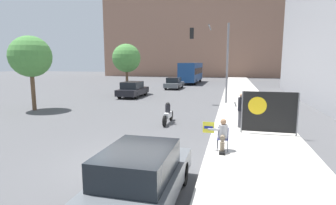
{
  "coord_description": "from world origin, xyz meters",
  "views": [
    {
      "loc": [
        3.19,
        -7.87,
        3.38
      ],
      "look_at": [
        -0.1,
        5.57,
        1.26
      ],
      "focal_mm": 28.0,
      "sensor_mm": 36.0,
      "label": 1
    }
  ],
  "objects_px": {
    "city_bus_on_road": "(191,72)",
    "motorcycle_on_road": "(168,114)",
    "seated_protester": "(222,134)",
    "parked_car_curbside": "(140,177)",
    "car_on_road_nearest": "(133,89)",
    "street_tree_near_curb": "(31,57)",
    "traffic_light_pole": "(215,50)",
    "jogger_on_sidewalk": "(241,110)",
    "car_on_road_midblock": "(174,83)",
    "protest_banner": "(269,112)",
    "street_tree_midblock": "(126,58)"
  },
  "relations": [
    {
      "from": "traffic_light_pole",
      "to": "city_bus_on_road",
      "type": "relative_size",
      "value": 0.6
    },
    {
      "from": "seated_protester",
      "to": "street_tree_midblock",
      "type": "relative_size",
      "value": 0.22
    },
    {
      "from": "seated_protester",
      "to": "car_on_road_midblock",
      "type": "height_order",
      "value": "car_on_road_midblock"
    },
    {
      "from": "jogger_on_sidewalk",
      "to": "motorcycle_on_road",
      "type": "height_order",
      "value": "jogger_on_sidewalk"
    },
    {
      "from": "jogger_on_sidewalk",
      "to": "protest_banner",
      "type": "height_order",
      "value": "protest_banner"
    },
    {
      "from": "car_on_road_nearest",
      "to": "motorcycle_on_road",
      "type": "bearing_deg",
      "value": -59.16
    },
    {
      "from": "seated_protester",
      "to": "car_on_road_midblock",
      "type": "distance_m",
      "value": 24.46
    },
    {
      "from": "car_on_road_midblock",
      "to": "city_bus_on_road",
      "type": "xyz_separation_m",
      "value": [
        0.74,
        9.61,
        1.16
      ]
    },
    {
      "from": "traffic_light_pole",
      "to": "car_on_road_nearest",
      "type": "distance_m",
      "value": 9.22
    },
    {
      "from": "jogger_on_sidewalk",
      "to": "car_on_road_nearest",
      "type": "distance_m",
      "value": 14.64
    },
    {
      "from": "traffic_light_pole",
      "to": "street_tree_near_curb",
      "type": "height_order",
      "value": "traffic_light_pole"
    },
    {
      "from": "parked_car_curbside",
      "to": "city_bus_on_road",
      "type": "distance_m",
      "value": 37.39
    },
    {
      "from": "seated_protester",
      "to": "motorcycle_on_road",
      "type": "xyz_separation_m",
      "value": [
        -3.13,
        4.37,
        -0.26
      ]
    },
    {
      "from": "protest_banner",
      "to": "street_tree_midblock",
      "type": "xyz_separation_m",
      "value": [
        -12.64,
        13.99,
        2.64
      ]
    },
    {
      "from": "seated_protester",
      "to": "street_tree_midblock",
      "type": "distance_m",
      "value": 20.13
    },
    {
      "from": "traffic_light_pole",
      "to": "motorcycle_on_road",
      "type": "distance_m",
      "value": 8.55
    },
    {
      "from": "car_on_road_nearest",
      "to": "street_tree_near_curb",
      "type": "xyz_separation_m",
      "value": [
        -4.22,
        -8.39,
        3.01
      ]
    },
    {
      "from": "car_on_road_nearest",
      "to": "protest_banner",
      "type": "bearing_deg",
      "value": -46.53
    },
    {
      "from": "protest_banner",
      "to": "motorcycle_on_road",
      "type": "xyz_separation_m",
      "value": [
        -5.06,
        1.58,
        -0.65
      ]
    },
    {
      "from": "seated_protester",
      "to": "car_on_road_nearest",
      "type": "bearing_deg",
      "value": 128.41
    },
    {
      "from": "seated_protester",
      "to": "city_bus_on_road",
      "type": "height_order",
      "value": "city_bus_on_road"
    },
    {
      "from": "traffic_light_pole",
      "to": "parked_car_curbside",
      "type": "relative_size",
      "value": 1.52
    },
    {
      "from": "parked_car_curbside",
      "to": "street_tree_near_curb",
      "type": "bearing_deg",
      "value": 138.89
    },
    {
      "from": "parked_car_curbside",
      "to": "street_tree_midblock",
      "type": "xyz_separation_m",
      "value": [
        -8.97,
        20.83,
        3.1
      ]
    },
    {
      "from": "street_tree_midblock",
      "to": "protest_banner",
      "type": "bearing_deg",
      "value": -47.89
    },
    {
      "from": "jogger_on_sidewalk",
      "to": "city_bus_on_road",
      "type": "xyz_separation_m",
      "value": [
        -7.01,
        29.24,
        0.86
      ]
    },
    {
      "from": "car_on_road_nearest",
      "to": "street_tree_midblock",
      "type": "relative_size",
      "value": 0.82
    },
    {
      "from": "city_bus_on_road",
      "to": "motorcycle_on_road",
      "type": "distance_m",
      "value": 28.88
    },
    {
      "from": "seated_protester",
      "to": "car_on_road_nearest",
      "type": "xyz_separation_m",
      "value": [
        -9.19,
        14.53,
        -0.03
      ]
    },
    {
      "from": "car_on_road_midblock",
      "to": "city_bus_on_road",
      "type": "height_order",
      "value": "city_bus_on_road"
    },
    {
      "from": "seated_protester",
      "to": "car_on_road_nearest",
      "type": "height_order",
      "value": "car_on_road_nearest"
    },
    {
      "from": "traffic_light_pole",
      "to": "motorcycle_on_road",
      "type": "xyz_separation_m",
      "value": [
        -1.97,
        -7.4,
        -3.8
      ]
    },
    {
      "from": "jogger_on_sidewalk",
      "to": "car_on_road_nearest",
      "type": "relative_size",
      "value": 0.4
    },
    {
      "from": "traffic_light_pole",
      "to": "street_tree_midblock",
      "type": "bearing_deg",
      "value": 152.33
    },
    {
      "from": "motorcycle_on_road",
      "to": "city_bus_on_road",
      "type": "bearing_deg",
      "value": 96.2
    },
    {
      "from": "traffic_light_pole",
      "to": "parked_car_curbside",
      "type": "bearing_deg",
      "value": -92.12
    },
    {
      "from": "seated_protester",
      "to": "parked_car_curbside",
      "type": "distance_m",
      "value": 4.41
    },
    {
      "from": "car_on_road_midblock",
      "to": "car_on_road_nearest",
      "type": "bearing_deg",
      "value": -103.89
    },
    {
      "from": "car_on_road_midblock",
      "to": "street_tree_midblock",
      "type": "distance_m",
      "value": 8.23
    },
    {
      "from": "protest_banner",
      "to": "city_bus_on_road",
      "type": "bearing_deg",
      "value": 105.12
    },
    {
      "from": "car_on_road_nearest",
      "to": "motorcycle_on_road",
      "type": "distance_m",
      "value": 11.83
    },
    {
      "from": "seated_protester",
      "to": "jogger_on_sidewalk",
      "type": "height_order",
      "value": "jogger_on_sidewalk"
    },
    {
      "from": "jogger_on_sidewalk",
      "to": "parked_car_curbside",
      "type": "distance_m",
      "value": 8.26
    },
    {
      "from": "city_bus_on_road",
      "to": "motorcycle_on_road",
      "type": "height_order",
      "value": "city_bus_on_road"
    },
    {
      "from": "jogger_on_sidewalk",
      "to": "car_on_road_nearest",
      "type": "height_order",
      "value": "jogger_on_sidewalk"
    },
    {
      "from": "seated_protester",
      "to": "protest_banner",
      "type": "relative_size",
      "value": 0.49
    },
    {
      "from": "car_on_road_nearest",
      "to": "city_bus_on_road",
      "type": "distance_m",
      "value": 18.79
    },
    {
      "from": "seated_protester",
      "to": "protest_banner",
      "type": "xyz_separation_m",
      "value": [
        1.94,
        2.79,
        0.39
      ]
    },
    {
      "from": "seated_protester",
      "to": "car_on_road_nearest",
      "type": "distance_m",
      "value": 17.19
    },
    {
      "from": "seated_protester",
      "to": "street_tree_near_curb",
      "type": "bearing_deg",
      "value": 161.49
    }
  ]
}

